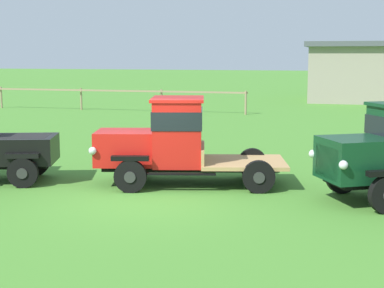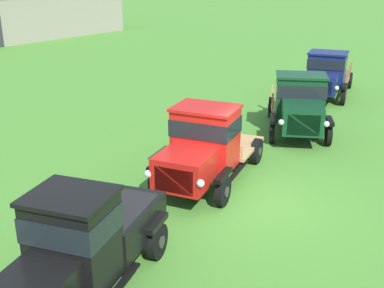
# 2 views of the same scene
# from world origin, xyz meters

# --- Properties ---
(ground_plane) EXTENTS (240.00, 240.00, 0.00)m
(ground_plane) POSITION_xyz_m (0.00, 0.00, 0.00)
(ground_plane) COLOR #47842D
(paddock_fence) EXTENTS (16.27, 0.43, 1.37)m
(paddock_fence) POSITION_xyz_m (-8.98, 20.68, 1.04)
(paddock_fence) COLOR #997F60
(paddock_fence) RESTS_ON ground
(vintage_truck_midrow_center) EXTENTS (5.32, 3.03, 2.31)m
(vintage_truck_midrow_center) POSITION_xyz_m (0.20, 1.77, 1.19)
(vintage_truck_midrow_center) COLOR black
(vintage_truck_midrow_center) RESTS_ON ground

